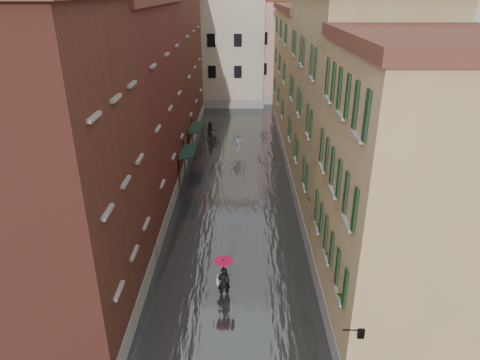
{
  "coord_description": "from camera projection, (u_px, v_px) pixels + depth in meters",
  "views": [
    {
      "loc": [
        0.45,
        -16.72,
        13.25
      ],
      "look_at": [
        0.36,
        6.19,
        3.0
      ],
      "focal_mm": 32.0,
      "sensor_mm": 36.0,
      "label": 1
    }
  ],
  "objects": [
    {
      "name": "window_planters",
      "position": [
        321.0,
        221.0,
        19.67
      ],
      "size": [
        0.59,
        10.5,
        0.84
      ],
      "color": "#9F5E34",
      "rests_on": "ground"
    },
    {
      "name": "awning_far",
      "position": [
        195.0,
        128.0,
        36.21
      ],
      "size": [
        1.09,
        3.31,
        2.8
      ],
      "color": "#173425",
      "rests_on": "ground"
    },
    {
      "name": "floodwater",
      "position": [
        236.0,
        178.0,
        32.5
      ],
      "size": [
        10.0,
        60.0,
        0.2
      ],
      "primitive_type": "cube",
      "color": "#3E4144",
      "rests_on": "ground"
    },
    {
      "name": "ground",
      "position": [
        232.0,
        289.0,
        20.68
      ],
      "size": [
        120.0,
        120.0,
        0.0
      ],
      "primitive_type": "plane",
      "color": "#57585A",
      "rests_on": "ground"
    },
    {
      "name": "building_right_near",
      "position": [
        411.0,
        202.0,
        16.47
      ],
      "size": [
        6.0,
        8.0,
        11.5
      ],
      "primitive_type": "cube",
      "color": "tan",
      "rests_on": "ground"
    },
    {
      "name": "building_left_mid",
      "position": [
        121.0,
        113.0,
        26.36
      ],
      "size": [
        6.0,
        14.0,
        12.5
      ],
      "primitive_type": "cube",
      "color": "#5E241D",
      "rests_on": "ground"
    },
    {
      "name": "wall_lantern",
      "position": [
        360.0,
        332.0,
        13.95
      ],
      "size": [
        0.71,
        0.22,
        0.35
      ],
      "color": "black",
      "rests_on": "ground"
    },
    {
      "name": "building_right_far",
      "position": [
        311.0,
        76.0,
        40.21
      ],
      "size": [
        6.0,
        16.0,
        11.5
      ],
      "primitive_type": "cube",
      "color": "tan",
      "rests_on": "ground"
    },
    {
      "name": "building_left_near",
      "position": [
        46.0,
        184.0,
        16.22
      ],
      "size": [
        6.0,
        8.0,
        13.0
      ],
      "primitive_type": "cube",
      "color": "brown",
      "rests_on": "ground"
    },
    {
      "name": "building_end_cream",
      "position": [
        214.0,
        49.0,
        52.72
      ],
      "size": [
        12.0,
        9.0,
        13.0
      ],
      "primitive_type": "cube",
      "color": "beige",
      "rests_on": "ground"
    },
    {
      "name": "pedestrian_main",
      "position": [
        224.0,
        276.0,
        19.62
      ],
      "size": [
        0.91,
        0.91,
        2.06
      ],
      "color": "black",
      "rests_on": "ground"
    },
    {
      "name": "building_end_pink",
      "position": [
        285.0,
        51.0,
        54.71
      ],
      "size": [
        10.0,
        9.0,
        12.0
      ],
      "primitive_type": "cube",
      "color": "tan",
      "rests_on": "ground"
    },
    {
      "name": "awning_near",
      "position": [
        187.0,
        152.0,
        30.9
      ],
      "size": [
        1.09,
        3.11,
        2.8
      ],
      "color": "#173425",
      "rests_on": "ground"
    },
    {
      "name": "building_right_mid",
      "position": [
        348.0,
        110.0,
        26.21
      ],
      "size": [
        6.0,
        14.0,
        13.0
      ],
      "primitive_type": "cube",
      "color": "tan",
      "rests_on": "ground"
    },
    {
      "name": "pedestrian_far",
      "position": [
        211.0,
        132.0,
        40.55
      ],
      "size": [
        1.06,
        0.95,
        1.79
      ],
      "primitive_type": "imported",
      "rotation": [
        0.0,
        0.0,
        0.38
      ],
      "color": "black",
      "rests_on": "ground"
    },
    {
      "name": "building_left_far",
      "position": [
        162.0,
        63.0,
        39.75
      ],
      "size": [
        6.0,
        16.0,
        14.0
      ],
      "primitive_type": "cube",
      "color": "brown",
      "rests_on": "ground"
    }
  ]
}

